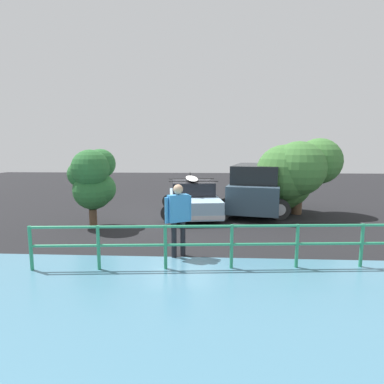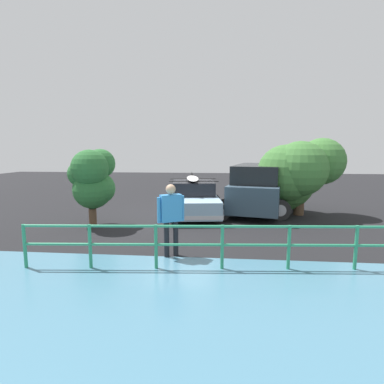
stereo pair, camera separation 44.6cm
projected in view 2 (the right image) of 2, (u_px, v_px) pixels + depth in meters
name	position (u px, v px, depth m)	size (l,w,h in m)	color
ground_plane	(180.00, 215.00, 11.61)	(44.00, 44.00, 0.02)	black
sedan_car	(193.00, 198.00, 11.69)	(2.73, 4.24, 1.56)	#8CADC6
suv_car	(258.00, 188.00, 12.05)	(3.14, 4.81, 1.91)	#334756
person_bystander	(171.00, 213.00, 6.90)	(0.59, 0.41, 1.70)	black
railing_fence	(222.00, 240.00, 6.21)	(8.35, 0.72, 0.94)	#2D9366
bush_near_left	(93.00, 180.00, 9.68)	(1.51, 1.59, 2.52)	brown
bush_near_right	(294.00, 175.00, 11.35)	(3.32, 2.77, 2.94)	brown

